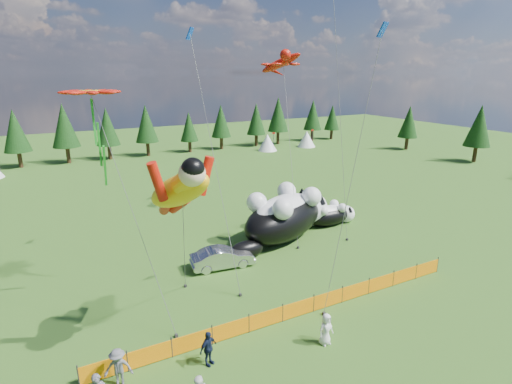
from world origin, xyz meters
The scene contains 15 objects.
ground centered at (0.00, 0.00, 0.00)m, with size 160.00×160.00×0.00m, color #153C0A.
safety_fence centered at (0.00, -3.00, 0.50)m, with size 22.06×0.06×1.10m.
tree_line centered at (0.00, 45.00, 4.00)m, with size 90.00×4.00×8.00m, color black, non-canonical shape.
festival_tents centered at (11.00, 40.00, 1.40)m, with size 50.00×3.20×2.80m, color white, non-canonical shape.
cat_large centered at (5.27, 6.70, 1.93)m, with size 10.71×6.93×4.06m.
cat_small centered at (10.05, 7.26, 0.96)m, with size 5.58×2.14×2.01m.
car centered at (-1.38, 4.26, 0.71)m, with size 1.50×4.31×1.42m, color silver.
spectator_c centered at (-5.66, -4.22, 0.85)m, with size 1.00×0.51×1.70m, color #131C34.
spectator_d centered at (-9.47, -3.73, 0.91)m, with size 1.17×0.61×1.82m, color #5A5A5F.
spectator_e centered at (-0.07, -5.50, 0.82)m, with size 0.80×0.52×1.64m, color white.
superhero_kite centered at (-5.95, -2.03, 7.75)m, with size 5.58×7.85×10.49m.
gecko_kite centered at (8.98, 14.31, 13.60)m, with size 6.95×13.56×17.22m.
flower_kite centered at (-8.62, 3.39, 11.66)m, with size 4.04×6.86×12.91m.
diamond_kite_a centered at (-1.90, 7.17, 14.53)m, with size 0.87×7.68×16.61m.
diamond_kite_c centered at (4.75, -2.50, 14.21)m, with size 4.18×1.40×15.70m.
Camera 1 is at (-10.76, -18.67, 12.76)m, focal length 28.00 mm.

